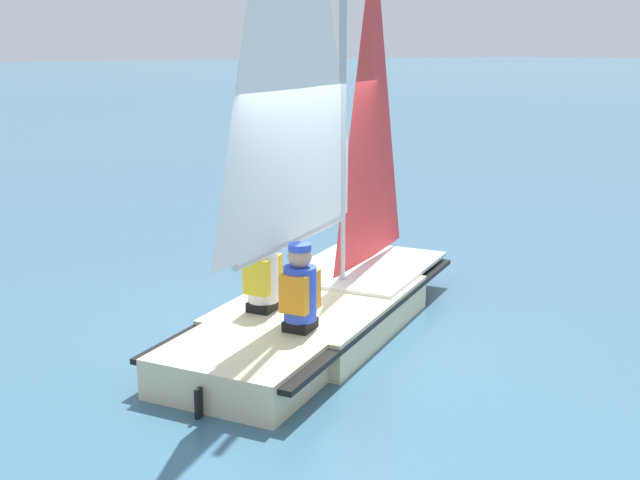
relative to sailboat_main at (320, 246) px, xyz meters
The scene contains 4 objects.
ground_plane 0.90m from the sailboat_main, 124.09° to the left, with size 260.00×260.00×0.00m, color #38607A.
sailboat_main is the anchor object (origin of this frame).
sailor_helm 0.75m from the sailboat_main, 83.10° to the right, with size 0.42×0.43×1.16m.
sailor_crew 1.02m from the sailboat_main, 40.78° to the right, with size 0.42×0.43×1.16m.
Camera 1 is at (6.79, -4.00, 2.90)m, focal length 45.00 mm.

